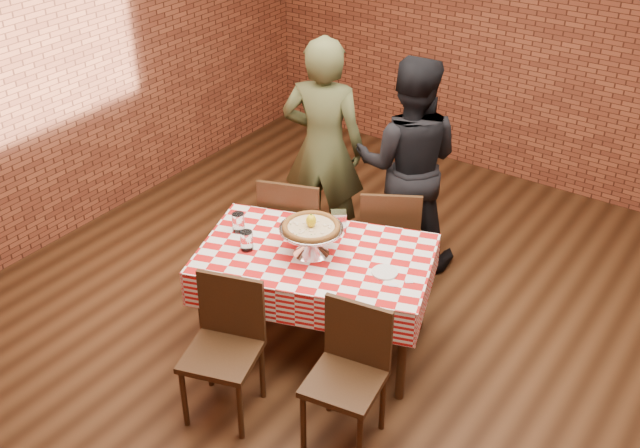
% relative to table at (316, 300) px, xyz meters
% --- Properties ---
extents(ground, '(6.00, 6.00, 0.00)m').
position_rel_table_xyz_m(ground, '(0.16, 0.15, -0.38)').
color(ground, black).
rests_on(ground, ground).
extents(back_wall, '(5.50, 0.00, 5.50)m').
position_rel_table_xyz_m(back_wall, '(0.16, 3.15, 1.08)').
color(back_wall, brown).
rests_on(back_wall, ground).
extents(table, '(1.70, 1.33, 0.75)m').
position_rel_table_xyz_m(table, '(0.00, 0.00, 0.00)').
color(table, '#352011').
rests_on(table, ground).
extents(tablecloth, '(1.75, 1.37, 0.26)m').
position_rel_table_xyz_m(tablecloth, '(0.00, -0.00, 0.25)').
color(tablecloth, red).
rests_on(tablecloth, table).
extents(pizza_stand, '(0.58, 0.58, 0.19)m').
position_rel_table_xyz_m(pizza_stand, '(-0.02, -0.01, 0.48)').
color(pizza_stand, silver).
rests_on(pizza_stand, tablecloth).
extents(pizza, '(0.51, 0.51, 0.03)m').
position_rel_table_xyz_m(pizza, '(-0.02, -0.01, 0.58)').
color(pizza, beige).
rests_on(pizza, pizza_stand).
extents(lemon, '(0.09, 0.09, 0.09)m').
position_rel_table_xyz_m(lemon, '(-0.02, -0.01, 0.63)').
color(lemon, yellow).
rests_on(lemon, pizza).
extents(water_glass_left, '(0.11, 0.11, 0.13)m').
position_rel_table_xyz_m(water_glass_left, '(-0.40, -0.22, 0.45)').
color(water_glass_left, white).
rests_on(water_glass_left, tablecloth).
extents(water_glass_right, '(0.11, 0.11, 0.13)m').
position_rel_table_xyz_m(water_glass_right, '(-0.59, -0.07, 0.45)').
color(water_glass_right, white).
rests_on(water_glass_right, tablecloth).
extents(side_plate, '(0.21, 0.21, 0.01)m').
position_rel_table_xyz_m(side_plate, '(0.49, 0.06, 0.39)').
color(side_plate, white).
rests_on(side_plate, tablecloth).
extents(sweetener_packet_a, '(0.06, 0.05, 0.00)m').
position_rel_table_xyz_m(sweetener_packet_a, '(0.60, -0.02, 0.39)').
color(sweetener_packet_a, white).
rests_on(sweetener_packet_a, tablecloth).
extents(sweetener_packet_b, '(0.06, 0.06, 0.00)m').
position_rel_table_xyz_m(sweetener_packet_b, '(0.66, 0.07, 0.39)').
color(sweetener_packet_b, white).
rests_on(sweetener_packet_b, tablecloth).
extents(condiment_caddy, '(0.13, 0.13, 0.14)m').
position_rel_table_xyz_m(condiment_caddy, '(-0.03, 0.32, 0.46)').
color(condiment_caddy, silver).
rests_on(condiment_caddy, tablecloth).
extents(chair_near_left, '(0.53, 0.53, 0.91)m').
position_rel_table_xyz_m(chair_near_left, '(-0.09, -0.86, 0.08)').
color(chair_near_left, '#352011').
rests_on(chair_near_left, ground).
extents(chair_near_right, '(0.48, 0.48, 0.90)m').
position_rel_table_xyz_m(chair_near_right, '(0.64, -0.63, 0.07)').
color(chair_near_right, '#352011').
rests_on(chair_near_right, ground).
extents(chair_far_left, '(0.59, 0.59, 0.94)m').
position_rel_table_xyz_m(chair_far_left, '(-0.57, 0.57, 0.10)').
color(chair_far_left, '#352011').
rests_on(chair_far_left, ground).
extents(chair_far_right, '(0.59, 0.59, 0.92)m').
position_rel_table_xyz_m(chair_far_right, '(0.06, 0.87, 0.08)').
color(chair_far_right, '#352011').
rests_on(chair_far_right, ground).
extents(diner_olive, '(0.77, 0.63, 1.81)m').
position_rel_table_xyz_m(diner_olive, '(-0.67, 1.06, 0.53)').
color(diner_olive, '#434828').
rests_on(diner_olive, ground).
extents(diner_black, '(1.03, 0.93, 1.72)m').
position_rel_table_xyz_m(diner_black, '(-0.03, 1.29, 0.49)').
color(diner_black, black).
rests_on(diner_black, ground).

